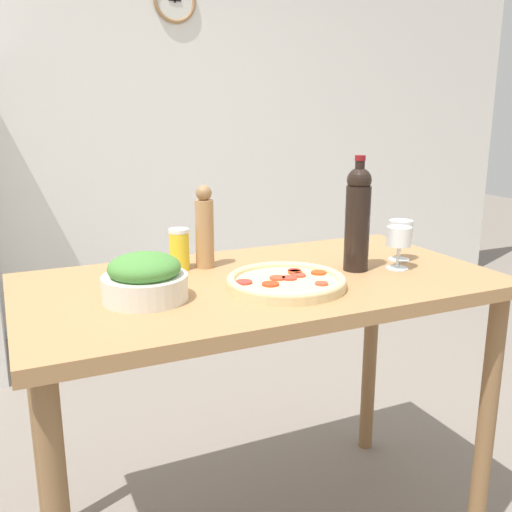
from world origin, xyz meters
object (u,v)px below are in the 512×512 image
at_px(pepper_mill, 205,228).
at_px(salad_bowl, 145,278).
at_px(salt_canister, 179,249).
at_px(wine_glass_far, 401,232).
at_px(homemade_pizza, 286,282).
at_px(wine_bottle, 358,217).
at_px(wine_glass_near, 399,239).

relative_size(pepper_mill, salad_bowl, 1.17).
height_order(pepper_mill, salt_canister, pepper_mill).
bearing_deg(wine_glass_far, homemade_pizza, -166.72).
relative_size(wine_bottle, pepper_mill, 1.36).
bearing_deg(salt_canister, wine_bottle, -24.97).
distance_m(wine_bottle, pepper_mill, 0.47).
distance_m(pepper_mill, salt_canister, 0.10).
distance_m(wine_bottle, wine_glass_near, 0.15).
relative_size(salad_bowl, salt_canister, 1.73).
relative_size(pepper_mill, salt_canister, 2.01).
distance_m(wine_glass_far, salt_canister, 0.72).
bearing_deg(homemade_pizza, wine_bottle, 14.35).
bearing_deg(wine_glass_far, salt_canister, 164.81).
distance_m(wine_glass_far, homemade_pizza, 0.50).
bearing_deg(pepper_mill, salad_bowl, -136.28).
bearing_deg(salad_bowl, pepper_mill, 43.72).
xyz_separation_m(wine_glass_far, pepper_mill, (-0.62, 0.18, 0.03)).
distance_m(wine_glass_far, pepper_mill, 0.64).
bearing_deg(wine_glass_far, pepper_mill, 163.50).
bearing_deg(salad_bowl, wine_glass_near, -2.13).
distance_m(wine_bottle, salad_bowl, 0.68).
bearing_deg(wine_bottle, wine_glass_near, -19.48).
relative_size(salad_bowl, homemade_pizza, 0.67).
bearing_deg(salad_bowl, salt_canister, 55.61).
bearing_deg(salad_bowl, wine_bottle, 1.30).
distance_m(wine_glass_near, salt_canister, 0.68).
height_order(homemade_pizza, salt_canister, salt_canister).
relative_size(wine_bottle, homemade_pizza, 1.05).
distance_m(wine_glass_far, salad_bowl, 0.87).
xyz_separation_m(wine_glass_near, homemade_pizza, (-0.41, -0.03, -0.08)).
bearing_deg(salad_bowl, wine_glass_far, 3.77).
distance_m(wine_bottle, salt_canister, 0.56).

